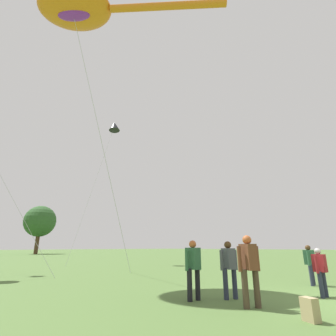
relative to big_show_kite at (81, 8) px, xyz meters
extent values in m
ellipsoid|color=orange|center=(-0.24, 0.28, 0.03)|extent=(5.30, 5.43, 1.20)
cylinder|color=orange|center=(3.37, -3.96, -0.15)|extent=(4.73, 5.45, 0.43)
ellipsoid|color=purple|center=(-0.24, 0.28, -0.51)|extent=(1.84, 1.97, 0.43)
cylinder|color=#B2B2B7|center=(2.36, 0.39, -7.80)|extent=(5.22, 0.23, 14.47)
cylinder|color=black|center=(0.91, -7.13, -14.62)|extent=(0.14, 0.14, 0.82)
cylinder|color=black|center=(1.21, -7.18, -14.62)|extent=(0.14, 0.14, 0.82)
cube|color=#2D5B3D|center=(1.06, -7.15, -13.93)|extent=(0.30, 0.43, 0.58)
sphere|color=#B75B2D|center=(1.06, -7.15, -13.55)|extent=(0.21, 0.21, 0.21)
cylinder|color=#2D5B3D|center=(0.83, -7.12, -13.97)|extent=(0.09, 0.09, 0.56)
cylinder|color=#2D5B3D|center=(1.30, -7.19, -13.97)|extent=(0.09, 0.09, 0.56)
cylinder|color=#282D42|center=(1.81, -7.71, -14.62)|extent=(0.14, 0.14, 0.81)
cylinder|color=#282D42|center=(2.08, -7.84, -14.62)|extent=(0.14, 0.14, 0.81)
cube|color=#4C515B|center=(1.94, -7.78, -13.95)|extent=(0.39, 0.46, 0.58)
sphere|color=#4C3319|center=(1.94, -7.78, -13.57)|extent=(0.21, 0.21, 0.21)
cylinder|color=#4C515B|center=(1.73, -7.67, -13.99)|extent=(0.09, 0.09, 0.56)
cylinder|color=#4C515B|center=(2.16, -7.88, -13.99)|extent=(0.09, 0.09, 0.56)
cylinder|color=#282D42|center=(3.89, -9.60, -14.67)|extent=(0.12, 0.12, 0.71)
cylinder|color=#282D42|center=(4.14, -9.63, -14.67)|extent=(0.12, 0.12, 0.71)
cube|color=maroon|center=(4.02, -9.62, -14.08)|extent=(0.25, 0.37, 0.50)
sphere|color=#9E9993|center=(4.02, -9.62, -13.75)|extent=(0.18, 0.18, 0.18)
cylinder|color=maroon|center=(3.81, -9.59, -14.12)|extent=(0.08, 0.08, 0.49)
cylinder|color=maroon|center=(4.22, -9.64, -14.12)|extent=(0.08, 0.08, 0.49)
cylinder|color=#282D42|center=(6.32, -8.67, -14.65)|extent=(0.13, 0.13, 0.77)
cylinder|color=#282D42|center=(6.59, -8.64, -14.65)|extent=(0.13, 0.13, 0.77)
cube|color=#2D5B3D|center=(6.46, -8.65, -14.01)|extent=(0.27, 0.40, 0.54)
sphere|color=#4C3319|center=(6.46, -8.65, -13.65)|extent=(0.20, 0.20, 0.20)
cylinder|color=#2D5B3D|center=(6.23, -8.68, -14.05)|extent=(0.08, 0.08, 0.52)
cylinder|color=#2D5B3D|center=(6.68, -8.63, -14.05)|extent=(0.08, 0.08, 0.52)
cylinder|color=#473828|center=(1.18, -8.65, -14.59)|extent=(0.15, 0.15, 0.88)
cylinder|color=#473828|center=(1.46, -8.80, -14.59)|extent=(0.15, 0.15, 0.88)
cube|color=brown|center=(1.32, -8.73, -13.86)|extent=(0.43, 0.50, 0.62)
sphere|color=#B75B2D|center=(1.32, -8.73, -13.45)|extent=(0.23, 0.23, 0.23)
cylinder|color=brown|center=(1.09, -8.60, -13.90)|extent=(0.10, 0.10, 0.60)
cylinder|color=brown|center=(1.54, -8.85, -13.90)|extent=(0.10, 0.10, 0.60)
cube|color=tan|center=(1.01, -10.10, -14.81)|extent=(0.31, 0.36, 0.44)
cylinder|color=#B2B2B7|center=(-0.84, 2.66, -11.66)|extent=(3.27, 3.50, 6.75)
cone|color=black|center=(8.77, 8.86, -1.61)|extent=(1.32, 1.42, 1.13)
cylinder|color=#B2B2B7|center=(6.66, 8.29, -8.32)|extent=(4.24, 1.16, 13.42)
cylinder|color=#513823|center=(16.81, 46.80, -12.98)|extent=(0.78, 0.78, 4.09)
sphere|color=#2D5628|center=(16.81, 46.80, -8.32)|extent=(6.53, 6.53, 6.53)
camera|label=1|loc=(-5.06, -11.99, -13.62)|focal=27.60mm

